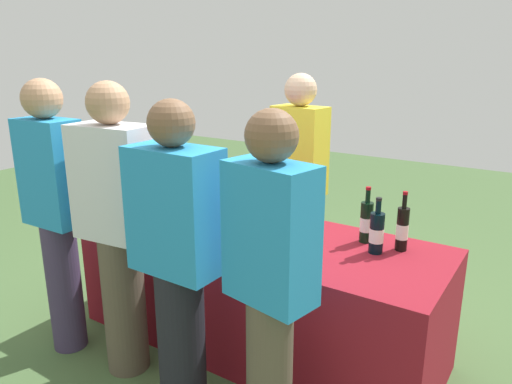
{
  "coord_description": "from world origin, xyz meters",
  "views": [
    {
      "loc": [
        1.5,
        -2.27,
        1.78
      ],
      "look_at": [
        0.0,
        0.0,
        1.0
      ],
      "focal_mm": 33.88,
      "sensor_mm": 36.0,
      "label": 1
    }
  ],
  "objects_px": {
    "wine_glass_4": "(303,242)",
    "guest_3": "(270,282)",
    "wine_bottle_3": "(287,207)",
    "wine_glass_2": "(229,216)",
    "menu_board": "(226,217)",
    "wine_bottle_1": "(227,201)",
    "wine_glass_3": "(269,227)",
    "guest_0": "(55,209)",
    "wine_glass_0": "(140,200)",
    "guest_1": "(118,225)",
    "server_pouring": "(298,181)",
    "guest_2": "(178,257)",
    "wine_glass_1": "(163,202)",
    "ice_bucket": "(149,196)",
    "wine_bottle_2": "(253,202)",
    "wine_bottle_6": "(402,229)",
    "wine_bottle_4": "(366,222)",
    "wine_bottle_5": "(377,233)",
    "wine_bottle_0": "(199,198)"
  },
  "relations": [
    {
      "from": "wine_glass_0",
      "to": "server_pouring",
      "type": "height_order",
      "value": "server_pouring"
    },
    {
      "from": "wine_bottle_3",
      "to": "wine_glass_2",
      "type": "xyz_separation_m",
      "value": [
        -0.23,
        -0.3,
        -0.01
      ]
    },
    {
      "from": "wine_glass_1",
      "to": "guest_0",
      "type": "bearing_deg",
      "value": -114.76
    },
    {
      "from": "wine_bottle_0",
      "to": "wine_glass_2",
      "type": "bearing_deg",
      "value": -25.37
    },
    {
      "from": "wine_glass_1",
      "to": "guest_2",
      "type": "bearing_deg",
      "value": -41.97
    },
    {
      "from": "wine_bottle_4",
      "to": "wine_bottle_6",
      "type": "height_order",
      "value": "wine_bottle_6"
    },
    {
      "from": "wine_bottle_2",
      "to": "guest_2",
      "type": "distance_m",
      "value": 0.91
    },
    {
      "from": "guest_2",
      "to": "server_pouring",
      "type": "bearing_deg",
      "value": 94.79
    },
    {
      "from": "wine_bottle_4",
      "to": "wine_glass_1",
      "type": "relative_size",
      "value": 2.43
    },
    {
      "from": "server_pouring",
      "to": "guest_3",
      "type": "relative_size",
      "value": 1.05
    },
    {
      "from": "wine_bottle_0",
      "to": "wine_glass_2",
      "type": "distance_m",
      "value": 0.41
    },
    {
      "from": "wine_glass_3",
      "to": "guest_0",
      "type": "height_order",
      "value": "guest_0"
    },
    {
      "from": "wine_glass_1",
      "to": "wine_glass_4",
      "type": "bearing_deg",
      "value": -6.5
    },
    {
      "from": "wine_bottle_5",
      "to": "wine_glass_4",
      "type": "xyz_separation_m",
      "value": [
        -0.28,
        -0.3,
        -0.02
      ]
    },
    {
      "from": "ice_bucket",
      "to": "guest_0",
      "type": "relative_size",
      "value": 0.12
    },
    {
      "from": "guest_2",
      "to": "guest_3",
      "type": "height_order",
      "value": "guest_2"
    },
    {
      "from": "wine_bottle_3",
      "to": "wine_glass_4",
      "type": "bearing_deg",
      "value": -51.18
    },
    {
      "from": "wine_bottle_2",
      "to": "ice_bucket",
      "type": "xyz_separation_m",
      "value": [
        -0.73,
        -0.2,
        -0.03
      ]
    },
    {
      "from": "wine_bottle_6",
      "to": "wine_glass_3",
      "type": "distance_m",
      "value": 0.72
    },
    {
      "from": "wine_glass_2",
      "to": "menu_board",
      "type": "relative_size",
      "value": 0.19
    },
    {
      "from": "wine_glass_4",
      "to": "server_pouring",
      "type": "xyz_separation_m",
      "value": [
        -0.51,
        0.88,
        0.06
      ]
    },
    {
      "from": "wine_bottle_1",
      "to": "guest_2",
      "type": "relative_size",
      "value": 0.18
    },
    {
      "from": "guest_3",
      "to": "menu_board",
      "type": "bearing_deg",
      "value": 142.37
    },
    {
      "from": "wine_bottle_4",
      "to": "wine_glass_1",
      "type": "distance_m",
      "value": 1.31
    },
    {
      "from": "guest_0",
      "to": "guest_2",
      "type": "distance_m",
      "value": 0.98
    },
    {
      "from": "wine_bottle_2",
      "to": "ice_bucket",
      "type": "height_order",
      "value": "wine_bottle_2"
    },
    {
      "from": "wine_bottle_5",
      "to": "wine_bottle_1",
      "type": "bearing_deg",
      "value": 177.34
    },
    {
      "from": "wine_glass_0",
      "to": "wine_bottle_6",
      "type": "bearing_deg",
      "value": 11.91
    },
    {
      "from": "wine_glass_2",
      "to": "server_pouring",
      "type": "xyz_separation_m",
      "value": [
        0.06,
        0.76,
        0.06
      ]
    },
    {
      "from": "wine_bottle_2",
      "to": "wine_glass_0",
      "type": "height_order",
      "value": "wine_bottle_2"
    },
    {
      "from": "wine_bottle_6",
      "to": "server_pouring",
      "type": "relative_size",
      "value": 0.2
    },
    {
      "from": "ice_bucket",
      "to": "server_pouring",
      "type": "xyz_separation_m",
      "value": [
        0.79,
        0.69,
        0.07
      ]
    },
    {
      "from": "wine_glass_1",
      "to": "guest_3",
      "type": "xyz_separation_m",
      "value": [
        1.22,
        -0.63,
        0.02
      ]
    },
    {
      "from": "wine_bottle_3",
      "to": "wine_glass_3",
      "type": "xyz_separation_m",
      "value": [
        0.07,
        -0.33,
        -0.02
      ]
    },
    {
      "from": "guest_3",
      "to": "guest_0",
      "type": "bearing_deg",
      "value": -170.5
    },
    {
      "from": "wine_bottle_4",
      "to": "wine_glass_3",
      "type": "distance_m",
      "value": 0.55
    },
    {
      "from": "wine_glass_4",
      "to": "ice_bucket",
      "type": "distance_m",
      "value": 1.31
    },
    {
      "from": "wine_glass_0",
      "to": "guest_1",
      "type": "relative_size",
      "value": 0.08
    },
    {
      "from": "wine_glass_0",
      "to": "guest_0",
      "type": "bearing_deg",
      "value": -102.99
    },
    {
      "from": "wine_bottle_3",
      "to": "wine_glass_2",
      "type": "distance_m",
      "value": 0.38
    },
    {
      "from": "wine_glass_4",
      "to": "wine_bottle_3",
      "type": "bearing_deg",
      "value": 128.82
    },
    {
      "from": "wine_glass_2",
      "to": "guest_3",
      "type": "height_order",
      "value": "guest_3"
    },
    {
      "from": "wine_glass_4",
      "to": "guest_3",
      "type": "height_order",
      "value": "guest_3"
    },
    {
      "from": "wine_bottle_6",
      "to": "server_pouring",
      "type": "xyz_separation_m",
      "value": [
        -0.89,
        0.46,
        0.04
      ]
    },
    {
      "from": "guest_2",
      "to": "guest_3",
      "type": "xyz_separation_m",
      "value": [
        0.51,
        0.0,
        0.01
      ]
    },
    {
      "from": "wine_bottle_0",
      "to": "wine_glass_4",
      "type": "xyz_separation_m",
      "value": [
        0.94,
        -0.3,
        -0.01
      ]
    },
    {
      "from": "wine_bottle_5",
      "to": "wine_glass_0",
      "type": "relative_size",
      "value": 2.31
    },
    {
      "from": "menu_board",
      "to": "wine_bottle_1",
      "type": "bearing_deg",
      "value": -65.49
    },
    {
      "from": "wine_bottle_2",
      "to": "wine_bottle_6",
      "type": "bearing_deg",
      "value": 1.72
    },
    {
      "from": "guest_2",
      "to": "wine_glass_3",
      "type": "bearing_deg",
      "value": 77.46
    }
  ]
}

